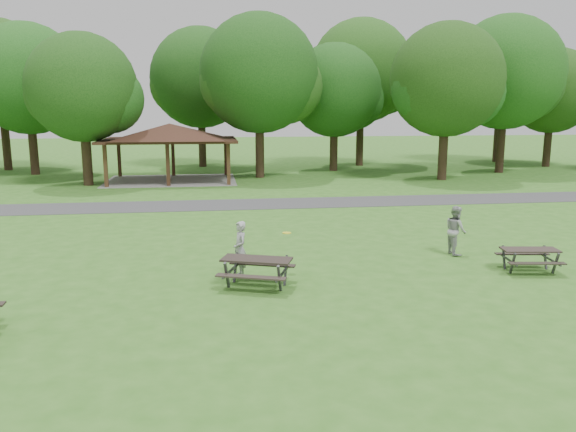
{
  "coord_description": "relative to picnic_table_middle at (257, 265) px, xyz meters",
  "views": [
    {
      "loc": [
        -1.51,
        -13.73,
        4.76
      ],
      "look_at": [
        1.0,
        4.0,
        1.3
      ],
      "focal_mm": 35.0,
      "sensor_mm": 36.0,
      "label": 1
    }
  ],
  "objects": [
    {
      "name": "picnic_table_middle",
      "position": [
        0.0,
        0.0,
        0.0
      ],
      "size": [
        2.26,
        2.04,
        0.81
      ],
      "color": "black",
      "rests_on": "ground"
    },
    {
      "name": "frisbee_thrower",
      "position": [
        -0.39,
        0.95,
        0.21
      ],
      "size": [
        0.52,
        0.67,
        1.62
      ],
      "primitive_type": "imported",
      "rotation": [
        0.0,
        0.0,
        -1.33
      ],
      "color": "#A6A6A9",
      "rests_on": "ground"
    },
    {
      "name": "tree_row_i",
      "position": [
        26.39,
        28.21,
        5.31
      ],
      "size": [
        7.14,
        6.8,
        9.52
      ],
      "color": "black",
      "rests_on": "ground"
    },
    {
      "name": "tree_row_h",
      "position": [
        20.4,
        24.71,
        6.43
      ],
      "size": [
        8.61,
        8.2,
        11.37
      ],
      "color": "black",
      "rests_on": "ground"
    },
    {
      "name": "frisbee_in_flight",
      "position": [
        0.99,
        1.25,
        0.58
      ],
      "size": [
        0.32,
        0.32,
        0.02
      ],
      "color": "yellow",
      "rests_on": "ground"
    },
    {
      "name": "tree_row_d",
      "position": [
        -8.62,
        21.71,
        5.17
      ],
      "size": [
        6.93,
        6.6,
        9.27
      ],
      "color": "black",
      "rests_on": "ground"
    },
    {
      "name": "tree_row_f",
      "position": [
        8.39,
        27.71,
        5.24
      ],
      "size": [
        7.35,
        7.0,
        9.55
      ],
      "color": "#322116",
      "rests_on": "ground"
    },
    {
      "name": "frisbee_catcher",
      "position": [
        6.77,
        2.49,
        0.21
      ],
      "size": [
        0.62,
        0.79,
        1.62
      ],
      "primitive_type": "imported",
      "rotation": [
        0.0,
        0.0,
        1.58
      ],
      "color": "#A2A2A4",
      "rests_on": "ground"
    },
    {
      "name": "tree_deep_c",
      "position": [
        11.41,
        31.21,
        6.85
      ],
      "size": [
        8.82,
        8.4,
        11.9
      ],
      "color": "#301F15",
      "rests_on": "ground"
    },
    {
      "name": "pavilion",
      "position": [
        -3.7,
        23.19,
        2.47
      ],
      "size": [
        8.6,
        7.01,
        3.76
      ],
      "color": "#3D2716",
      "rests_on": "ground"
    },
    {
      "name": "tree_row_c",
      "position": [
        -13.6,
        28.21,
        5.94
      ],
      "size": [
        8.19,
        7.8,
        10.67
      ],
      "color": "#321F16",
      "rests_on": "ground"
    },
    {
      "name": "tree_row_e",
      "position": [
        2.4,
        24.21,
        6.18
      ],
      "size": [
        8.4,
        8.0,
        11.02
      ],
      "color": "#312016",
      "rests_on": "ground"
    },
    {
      "name": "tree_row_g",
      "position": [
        14.39,
        21.21,
        5.73
      ],
      "size": [
        7.77,
        7.4,
        10.25
      ],
      "color": "black",
      "rests_on": "ground"
    },
    {
      "name": "picnic_table_far",
      "position": [
        8.1,
        0.31,
        -0.08
      ],
      "size": [
        1.79,
        1.52,
        0.7
      ],
      "color": "#2E2521",
      "rests_on": "ground"
    },
    {
      "name": "tree_deep_b",
      "position": [
        -1.6,
        32.21,
        6.29
      ],
      "size": [
        8.4,
        8.0,
        11.13
      ],
      "color": "black",
      "rests_on": "ground"
    },
    {
      "name": "tree_deep_a",
      "position": [
        -16.6,
        31.71,
        6.53
      ],
      "size": [
        8.4,
        8.0,
        11.38
      ],
      "color": "#331F16",
      "rests_on": "ground"
    },
    {
      "name": "tree_deep_d",
      "position": [
        24.4,
        32.71,
        6.43
      ],
      "size": [
        8.4,
        8.0,
        11.27
      ],
      "color": "black",
      "rests_on": "ground"
    },
    {
      "name": "asphalt_path",
      "position": [
        0.3,
        13.19,
        -0.59
      ],
      "size": [
        120.0,
        3.2,
        0.02
      ],
      "primitive_type": "cube",
      "color": "#3F3F41",
      "rests_on": "ground"
    },
    {
      "name": "ground",
      "position": [
        0.3,
        -0.81,
        -0.6
      ],
      "size": [
        160.0,
        160.0,
        0.0
      ],
      "primitive_type": "plane",
      "color": "#357020",
      "rests_on": "ground"
    }
  ]
}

